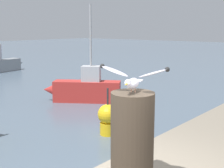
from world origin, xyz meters
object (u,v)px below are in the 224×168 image
at_px(seagull, 133,79).
at_px(boat_grey, 1,63).
at_px(boat_red, 84,89).
at_px(channel_buoy, 108,118).
at_px(mooring_post, 132,138).

height_order(seagull, boat_grey, boat_grey).
distance_m(boat_red, channel_buoy, 4.06).
height_order(seagull, channel_buoy, seagull).
bearing_deg(boat_grey, mooring_post, -116.75).
bearing_deg(seagull, boat_grey, 63.25).
distance_m(seagull, channel_buoy, 5.91).
bearing_deg(boat_red, mooring_post, -131.79).
xyz_separation_m(mooring_post, boat_grey, (8.78, 17.42, -1.36)).
xyz_separation_m(boat_grey, channel_buoy, (-4.75, -13.61, -0.10)).
bearing_deg(mooring_post, channel_buoy, 43.36).
xyz_separation_m(mooring_post, channel_buoy, (4.03, 3.81, -1.46)).
distance_m(mooring_post, seagull, 0.57).
bearing_deg(seagull, channel_buoy, 43.35).
bearing_deg(seagull, boat_red, 48.20).
relative_size(boat_red, channel_buoy, 2.91).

